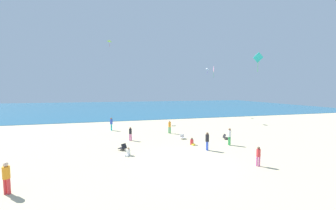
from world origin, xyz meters
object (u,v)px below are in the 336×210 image
object	(u,v)px
person_4	(111,123)
person_7	(229,135)
beach_chair_far_left	(123,147)
kite_white	(208,69)
beach_chair_mid_beach	(182,137)
person_2	(192,142)
person_0	(130,133)
person_8	(6,176)
kite_pink	(214,69)
kite_teal	(258,58)
kite_lime	(110,41)
person_5	(128,153)
person_3	(207,140)
person_1	(258,155)
person_6	(170,126)
beach_chair_far_right	(225,137)

from	to	relation	value
person_4	person_7	distance (m)	15.31
beach_chair_far_left	kite_white	xyz separation A→B (m)	(18.05, 20.00, 9.78)
beach_chair_mid_beach	person_2	distance (m)	2.45
person_0	kite_white	bearing A→B (deg)	-67.21
person_2	person_7	distance (m)	3.73
person_8	beach_chair_mid_beach	bearing A→B (deg)	-44.70
person_0	person_8	size ratio (longest dim) A/B	0.87
person_8	kite_pink	xyz separation A→B (m)	(21.60, 18.82, 8.07)
person_2	kite_white	world-z (taller)	kite_white
person_2	kite_teal	bearing A→B (deg)	45.88
person_7	beach_chair_far_left	bearing A→B (deg)	-2.86
person_0	person_2	size ratio (longest dim) A/B	2.10
kite_lime	kite_white	bearing A→B (deg)	3.23
person_7	person_8	bearing A→B (deg)	19.57
person_5	kite_teal	world-z (taller)	kite_teal
person_3	person_8	world-z (taller)	person_8
person_3	person_2	bearing A→B (deg)	-72.08
person_0	person_7	xyz separation A→B (m)	(9.33, -4.18, 0.12)
person_2	kite_pink	world-z (taller)	kite_pink
beach_chair_far_left	kite_white	size ratio (longest dim) A/B	0.63
kite_white	beach_chair_mid_beach	bearing A→B (deg)	-123.46
kite_white	person_1	bearing A→B (deg)	-108.71
person_3	kite_white	distance (m)	26.04
person_8	kite_lime	world-z (taller)	kite_lime
person_6	person_1	bearing A→B (deg)	-132.48
person_5	kite_teal	distance (m)	14.01
beach_chair_mid_beach	person_6	size ratio (longest dim) A/B	0.40
person_7	person_1	bearing A→B (deg)	81.91
kite_teal	person_2	bearing A→B (deg)	153.18
person_1	kite_teal	xyz separation A→B (m)	(2.63, 3.53, 7.45)
person_0	person_1	bearing A→B (deg)	-159.45
person_7	kite_pink	bearing A→B (deg)	-109.18
beach_chair_mid_beach	person_6	bearing A→B (deg)	-170.43
beach_chair_far_right	person_0	xyz separation A→B (m)	(-10.18, 2.06, 0.60)
person_7	kite_white	distance (m)	24.16
beach_chair_far_left	kite_lime	size ratio (longest dim) A/B	0.72
person_4	kite_white	bearing A→B (deg)	-164.61
beach_chair_far_left	person_3	size ratio (longest dim) A/B	0.51
person_1	person_8	world-z (taller)	person_8
person_7	kite_pink	xyz separation A→B (m)	(5.51, 13.88, 8.08)
person_7	kite_pink	world-z (taller)	kite_pink
person_4	kite_lime	xyz separation A→B (m)	(-0.41, 9.76, 13.26)
person_3	person_7	distance (m)	3.01
person_0	person_2	world-z (taller)	person_0
person_5	kite_white	bearing A→B (deg)	170.69
person_1	person_8	size ratio (longest dim) A/B	0.83
person_7	kite_lime	size ratio (longest dim) A/B	1.42
beach_chair_far_right	person_5	world-z (taller)	person_5
person_1	person_8	xyz separation A→B (m)	(-15.14, 0.17, 0.16)
person_3	person_7	bearing A→B (deg)	-161.94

